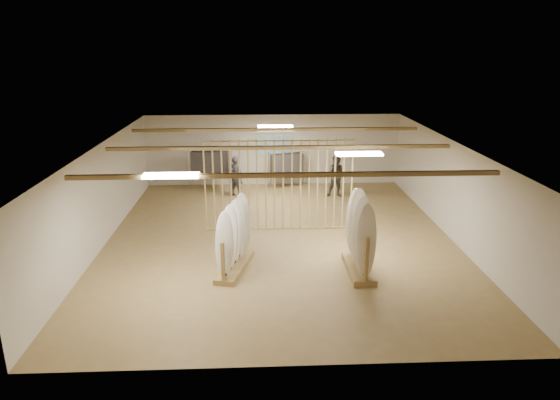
{
  "coord_description": "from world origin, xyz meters",
  "views": [
    {
      "loc": [
        -0.62,
        -13.53,
        5.48
      ],
      "look_at": [
        0.0,
        0.0,
        1.2
      ],
      "focal_mm": 32.0,
      "sensor_mm": 36.0,
      "label": 1
    }
  ],
  "objects_px": {
    "shopper_a": "(236,173)",
    "clothing_rack_a": "(210,164)",
    "rack_right": "(360,246)",
    "shopper_b": "(337,174)",
    "rack_left": "(234,246)",
    "clothing_rack_b": "(287,165)"
  },
  "relations": [
    {
      "from": "clothing_rack_a",
      "to": "shopper_b",
      "type": "bearing_deg",
      "value": -3.49
    },
    {
      "from": "rack_right",
      "to": "shopper_a",
      "type": "xyz_separation_m",
      "value": [
        -3.31,
        6.68,
        0.16
      ]
    },
    {
      "from": "rack_right",
      "to": "clothing_rack_b",
      "type": "xyz_separation_m",
      "value": [
        -1.35,
        7.59,
        0.26
      ]
    },
    {
      "from": "shopper_a",
      "to": "clothing_rack_a",
      "type": "bearing_deg",
      "value": -12.0
    },
    {
      "from": "clothing_rack_a",
      "to": "shopper_b",
      "type": "distance_m",
      "value": 4.83
    },
    {
      "from": "rack_right",
      "to": "clothing_rack_b",
      "type": "relative_size",
      "value": 1.4
    },
    {
      "from": "rack_right",
      "to": "clothing_rack_a",
      "type": "height_order",
      "value": "rack_right"
    },
    {
      "from": "rack_left",
      "to": "shopper_a",
      "type": "bearing_deg",
      "value": 106.33
    },
    {
      "from": "clothing_rack_a",
      "to": "shopper_b",
      "type": "xyz_separation_m",
      "value": [
        4.72,
        -1.0,
        -0.19
      ]
    },
    {
      "from": "shopper_a",
      "to": "shopper_b",
      "type": "bearing_deg",
      "value": -162.06
    },
    {
      "from": "clothing_rack_a",
      "to": "shopper_a",
      "type": "bearing_deg",
      "value": -26.28
    },
    {
      "from": "clothing_rack_a",
      "to": "shopper_b",
      "type": "relative_size",
      "value": 0.93
    },
    {
      "from": "rack_right",
      "to": "shopper_b",
      "type": "relative_size",
      "value": 1.15
    },
    {
      "from": "rack_left",
      "to": "rack_right",
      "type": "relative_size",
      "value": 0.97
    },
    {
      "from": "rack_left",
      "to": "clothing_rack_b",
      "type": "xyz_separation_m",
      "value": [
        1.75,
        7.33,
        0.33
      ]
    },
    {
      "from": "rack_left",
      "to": "shopper_b",
      "type": "bearing_deg",
      "value": 74.46
    },
    {
      "from": "rack_left",
      "to": "clothing_rack_a",
      "type": "distance_m",
      "value": 7.22
    },
    {
      "from": "clothing_rack_a",
      "to": "clothing_rack_b",
      "type": "height_order",
      "value": "clothing_rack_a"
    },
    {
      "from": "clothing_rack_b",
      "to": "shopper_a",
      "type": "xyz_separation_m",
      "value": [
        -1.96,
        -0.92,
        -0.1
      ]
    },
    {
      "from": "rack_right",
      "to": "shopper_b",
      "type": "height_order",
      "value": "rack_right"
    },
    {
      "from": "clothing_rack_a",
      "to": "shopper_b",
      "type": "height_order",
      "value": "shopper_b"
    },
    {
      "from": "rack_right",
      "to": "shopper_a",
      "type": "height_order",
      "value": "rack_right"
    }
  ]
}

